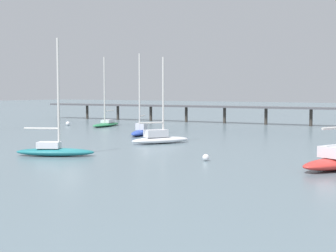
{
  "coord_description": "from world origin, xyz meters",
  "views": [
    {
      "loc": [
        30.82,
        -32.05,
        5.49
      ],
      "look_at": [
        0.0,
        15.78,
        1.5
      ],
      "focal_mm": 53.96,
      "sensor_mm": 36.0,
      "label": 1
    }
  ],
  "objects": [
    {
      "name": "ground_plane",
      "position": [
        0.0,
        0.0,
        0.0
      ],
      "size": [
        400.0,
        400.0,
        0.0
      ],
      "primitive_type": "plane",
      "color": "slate"
    },
    {
      "name": "mooring_buoy_inner",
      "position": [
        -25.3,
        25.93,
        0.33
      ],
      "size": [
        0.66,
        0.66,
        0.66
      ],
      "primitive_type": "sphere",
      "color": "silver",
      "rests_on": "ground_plane"
    },
    {
      "name": "sailboat_green",
      "position": [
        -19.25,
        27.99,
        0.59
      ],
      "size": [
        3.68,
        7.94,
        10.62
      ],
      "color": "#287F4C",
      "rests_on": "ground_plane"
    },
    {
      "name": "sailboat_teal",
      "position": [
        -0.07,
        -1.77,
        0.62
      ],
      "size": [
        6.64,
        4.76,
        9.86
      ],
      "color": "#1E727A",
      "rests_on": "ground_plane"
    },
    {
      "name": "sailboat_blue",
      "position": [
        -5.69,
        18.35,
        0.7
      ],
      "size": [
        3.68,
        6.54,
        10.01
      ],
      "color": "#2D4CB7",
      "rests_on": "ground_plane"
    },
    {
      "name": "mooring_buoy_outer",
      "position": [
        12.08,
        2.5,
        0.27
      ],
      "size": [
        0.54,
        0.54,
        0.54
      ],
      "primitive_type": "sphere",
      "color": "silver",
      "rests_on": "ground_plane"
    },
    {
      "name": "sailboat_white",
      "position": [
        1.77,
        11.4,
        0.65
      ],
      "size": [
        4.78,
        6.43,
        8.98
      ],
      "color": "white",
      "rests_on": "ground_plane"
    }
  ]
}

